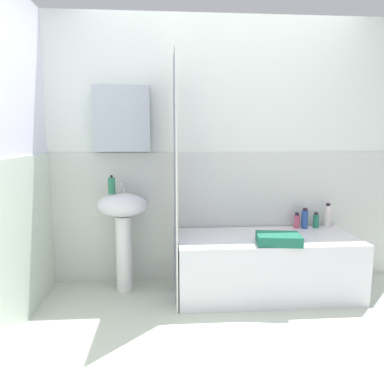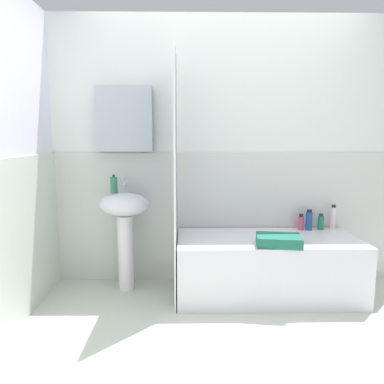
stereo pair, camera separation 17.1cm
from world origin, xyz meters
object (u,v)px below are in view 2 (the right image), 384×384
object	(u,v)px
body_wash_bottle	(333,217)
bathtub	(267,266)
towel_folded	(279,240)
soap_dispenser	(114,185)
conditioner_bottle	(309,220)
shampoo_bottle	(321,222)
sink	(125,219)
lotion_bottle	(301,222)

from	to	relation	value
body_wash_bottle	bathtub	bearing A→B (deg)	-157.11
towel_folded	bathtub	bearing A→B (deg)	98.36
soap_dispenser	conditioner_bottle	world-z (taller)	soap_dispenser
soap_dispenser	body_wash_bottle	size ratio (longest dim) A/B	0.71
soap_dispenser	body_wash_bottle	world-z (taller)	soap_dispenser
soap_dispenser	shampoo_bottle	distance (m)	1.88
soap_dispenser	towel_folded	size ratio (longest dim) A/B	0.47
soap_dispenser	shampoo_bottle	world-z (taller)	soap_dispenser
bathtub	conditioner_bottle	xyz separation A→B (m)	(0.42, 0.25, 0.34)
towel_folded	soap_dispenser	bearing A→B (deg)	164.75
sink	conditioner_bottle	size ratio (longest dim) A/B	4.57
body_wash_bottle	shampoo_bottle	bearing A→B (deg)	-169.28
soap_dispenser	lotion_bottle	bearing A→B (deg)	3.81
soap_dispenser	shampoo_bottle	size ratio (longest dim) A/B	1.08
sink	soap_dispenser	bearing A→B (deg)	177.26
soap_dispenser	towel_folded	xyz separation A→B (m)	(1.34, -0.36, -0.39)
soap_dispenser	body_wash_bottle	bearing A→B (deg)	3.81
bathtub	shampoo_bottle	world-z (taller)	shampoo_bottle
soap_dispenser	conditioner_bottle	bearing A→B (deg)	3.25
shampoo_bottle	conditioner_bottle	xyz separation A→B (m)	(-0.11, -0.01, 0.02)
soap_dispenser	bathtub	world-z (taller)	soap_dispenser
sink	shampoo_bottle	distance (m)	1.76
bathtub	body_wash_bottle	world-z (taller)	body_wash_bottle
conditioner_bottle	lotion_bottle	distance (m)	0.07
sink	lotion_bottle	bearing A→B (deg)	4.17
body_wash_bottle	soap_dispenser	bearing A→B (deg)	-176.19
shampoo_bottle	conditioner_bottle	world-z (taller)	conditioner_bottle
body_wash_bottle	lotion_bottle	xyz separation A→B (m)	(-0.30, -0.02, -0.04)
sink	soap_dispenser	distance (m)	0.31
bathtub	shampoo_bottle	bearing A→B (deg)	25.37
sink	towel_folded	distance (m)	1.31
shampoo_bottle	lotion_bottle	distance (m)	0.18
sink	bathtub	size ratio (longest dim) A/B	0.57
lotion_bottle	conditioner_bottle	bearing A→B (deg)	-10.24
lotion_bottle	shampoo_bottle	bearing A→B (deg)	-0.88
shampoo_bottle	sink	bearing A→B (deg)	-176.35
conditioner_bottle	soap_dispenser	bearing A→B (deg)	-176.75
conditioner_bottle	lotion_bottle	size ratio (longest dim) A/B	1.31
sink	lotion_bottle	size ratio (longest dim) A/B	5.97
shampoo_bottle	bathtub	bearing A→B (deg)	-154.63
body_wash_bottle	lotion_bottle	distance (m)	0.30
soap_dispenser	conditioner_bottle	xyz separation A→B (m)	(1.73, 0.10, -0.34)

